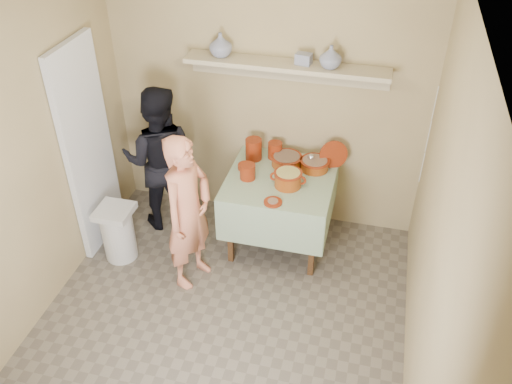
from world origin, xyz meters
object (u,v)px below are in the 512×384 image
(person_cook, at_px, (188,213))
(cazuela_rice, at_px, (288,178))
(trash_bin, at_px, (118,232))
(person_helper, at_px, (160,159))
(serving_table, at_px, (280,188))

(person_cook, height_order, cazuela_rice, person_cook)
(person_cook, bearing_deg, trash_bin, 100.45)
(person_helper, bearing_deg, cazuela_rice, 160.56)
(serving_table, bearing_deg, cazuela_rice, -51.99)
(cazuela_rice, bearing_deg, person_helper, 173.40)
(trash_bin, bearing_deg, person_helper, 70.25)
(person_cook, distance_m, cazuela_rice, 0.93)
(person_cook, height_order, person_helper, person_helper)
(cazuela_rice, relative_size, trash_bin, 0.59)
(person_helper, distance_m, serving_table, 1.20)
(person_helper, height_order, serving_table, person_helper)
(cazuela_rice, height_order, trash_bin, cazuela_rice)
(person_helper, xyz_separation_m, trash_bin, (-0.22, -0.61, -0.47))
(person_cook, relative_size, serving_table, 1.50)
(trash_bin, bearing_deg, cazuela_rice, 17.03)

